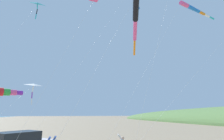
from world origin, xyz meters
name	(u,v)px	position (x,y,z in m)	size (l,w,h in m)	color
kite_delta_long_streamer_left	(37,4)	(1.86, -11.86, 16.08)	(4.21, 11.16, 16.48)	#1EB7C6
kite_windsock_green_low_center	(194,9)	(-15.99, -5.72, 15.04)	(17.51, 6.61, 15.51)	#EF4C93
kite_delta_yellow_midlevel	(33,85)	(2.05, -18.70, 7.03)	(4.72, 14.28, 7.40)	white
kite_windsock_black_fish_shape	(135,21)	(-6.78, -2.50, 10.44)	(8.75, 9.90, 11.38)	black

